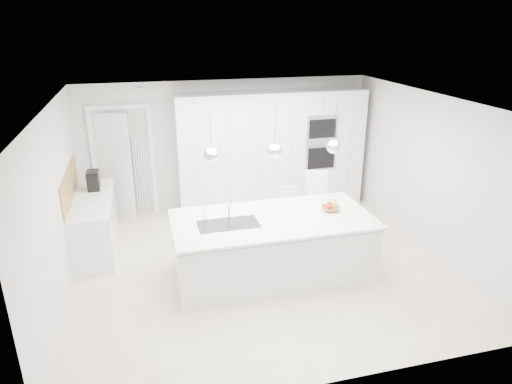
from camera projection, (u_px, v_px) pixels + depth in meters
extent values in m
plane|color=beige|center=(261.00, 266.00, 6.99)|extent=(5.50, 5.50, 0.00)
plane|color=silver|center=(227.00, 146.00, 8.81)|extent=(5.50, 0.00, 5.50)
plane|color=silver|center=(57.00, 208.00, 5.90)|extent=(0.00, 5.00, 5.00)
plane|color=white|center=(262.00, 102.00, 6.10)|extent=(5.50, 5.50, 0.00)
cube|color=white|center=(271.00, 152.00, 8.76)|extent=(3.60, 0.60, 2.30)
cube|color=white|center=(110.00, 168.00, 8.31)|extent=(0.76, 0.38, 2.00)
cube|color=white|center=(95.00, 225.00, 7.35)|extent=(0.60, 1.80, 0.86)
cube|color=white|center=(92.00, 199.00, 7.19)|extent=(0.62, 1.82, 0.04)
cube|color=#AB7F32|center=(70.00, 185.00, 7.02)|extent=(0.02, 1.80, 0.50)
cube|color=white|center=(273.00, 249.00, 6.59)|extent=(2.80, 1.20, 0.86)
cube|color=white|center=(273.00, 219.00, 6.48)|extent=(2.84, 1.40, 0.04)
cylinder|color=white|center=(229.00, 208.00, 6.41)|extent=(0.02, 0.02, 0.30)
sphere|color=white|center=(211.00, 155.00, 5.87)|extent=(0.20, 0.20, 0.20)
sphere|color=white|center=(275.00, 151.00, 6.07)|extent=(0.20, 0.20, 0.20)
sphere|color=white|center=(334.00, 147.00, 6.27)|extent=(0.20, 0.20, 0.20)
imported|color=#AB7F32|center=(331.00, 208.00, 6.70)|extent=(0.30, 0.30, 0.07)
cube|color=black|center=(93.00, 180.00, 7.50)|extent=(0.19, 0.29, 0.31)
sphere|color=red|center=(330.00, 207.00, 6.68)|extent=(0.07, 0.07, 0.07)
sphere|color=red|center=(329.00, 205.00, 6.73)|extent=(0.09, 0.09, 0.09)
sphere|color=red|center=(330.00, 205.00, 6.73)|extent=(0.07, 0.07, 0.07)
torus|color=yellow|center=(331.00, 203.00, 6.69)|extent=(0.24, 0.17, 0.21)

